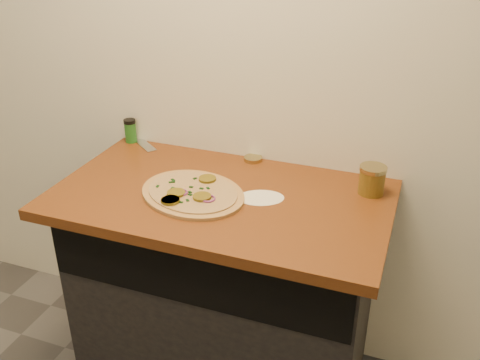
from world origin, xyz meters
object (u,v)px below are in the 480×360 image
at_px(chefs_knife, 135,136).
at_px(spice_shaker, 130,131).
at_px(pizza, 192,193).
at_px(salsa_jar, 372,180).

bearing_deg(chefs_knife, spice_shaker, -80.01).
xyz_separation_m(pizza, salsa_jar, (0.59, 0.24, 0.04)).
relative_size(pizza, salsa_jar, 4.95).
distance_m(pizza, chefs_knife, 0.61).
bearing_deg(chefs_knife, pizza, -40.76).
bearing_deg(spice_shaker, chefs_knife, 99.99).
bearing_deg(pizza, chefs_knife, 139.24).
relative_size(pizza, chefs_knife, 1.91).
distance_m(chefs_knife, spice_shaker, 0.07).
bearing_deg(pizza, spice_shaker, 142.29).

